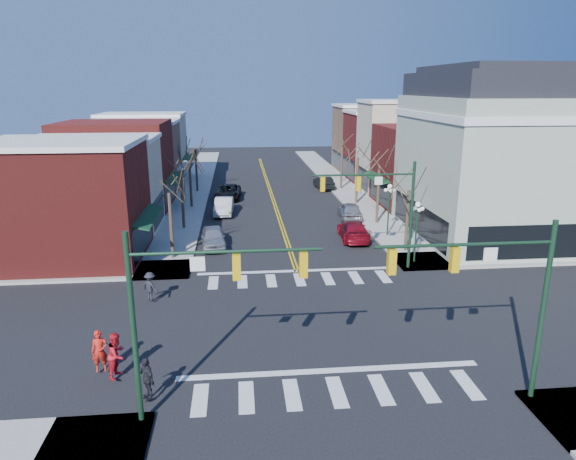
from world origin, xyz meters
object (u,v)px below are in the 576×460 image
object	(u,v)px
lamppost_midblock	(389,201)
pedestrian_dark_b	(150,286)
victorian_corner	(497,154)
lamppost_corner	(417,222)
pedestrian_red_b	(117,355)
pedestrian_red_a	(100,351)
car_left_far	(228,192)
pedestrian_dark_a	(147,378)
car_left_near	(213,237)
car_right_far	(324,183)
car_right_mid	(350,211)
car_right_near	(353,231)
car_left_mid	(224,206)

from	to	relation	value
lamppost_midblock	pedestrian_dark_b	size ratio (longest dim) A/B	2.60
victorian_corner	lamppost_corner	bearing A→B (deg)	-144.14
lamppost_midblock	pedestrian_red_b	distance (m)	25.87
lamppost_midblock	pedestrian_red_a	xyz separation A→B (m)	(-17.86, -18.88, -1.90)
lamppost_midblock	pedestrian_red_a	world-z (taller)	lamppost_midblock
lamppost_corner	car_left_far	xyz separation A→B (m)	(-13.00, 22.38, -2.20)
lamppost_corner	pedestrian_red_b	size ratio (longest dim) A/B	2.22
lamppost_midblock	car_left_far	bearing A→B (deg)	129.31
pedestrian_dark_a	car_left_far	bearing A→B (deg)	140.30
lamppost_corner	pedestrian_red_a	size ratio (longest dim) A/B	2.36
lamppost_corner	pedestrian_red_b	xyz separation A→B (m)	(-17.04, -12.88, -1.84)
car_left_near	lamppost_corner	bearing A→B (deg)	-24.80
lamppost_midblock	car_right_far	world-z (taller)	lamppost_midblock
car_right_mid	victorian_corner	bearing A→B (deg)	151.79
lamppost_midblock	car_right_mid	size ratio (longest dim) A/B	0.93
car_right_mid	pedestrian_dark_a	world-z (taller)	pedestrian_dark_a
car_left_far	pedestrian_red_b	world-z (taller)	pedestrian_red_b
car_right_near	pedestrian_dark_b	bearing A→B (deg)	41.62
car_right_near	car_right_far	world-z (taller)	car_right_near
lamppost_corner	car_right_near	world-z (taller)	lamppost_corner
car_left_near	car_left_mid	size ratio (longest dim) A/B	0.95
car_right_near	car_left_near	bearing A→B (deg)	8.00
lamppost_corner	lamppost_midblock	size ratio (longest dim) A/B	1.00
pedestrian_dark_b	pedestrian_dark_a	bearing A→B (deg)	133.88
car_left_far	pedestrian_red_a	world-z (taller)	pedestrian_red_a
car_left_far	car_right_near	bearing A→B (deg)	-54.62
car_left_mid	pedestrian_dark_b	size ratio (longest dim) A/B	2.84
pedestrian_dark_a	car_left_near	bearing A→B (deg)	139.40
pedestrian_red_a	pedestrian_dark_b	size ratio (longest dim) A/B	1.10
pedestrian_red_a	pedestrian_dark_b	distance (m)	7.38
pedestrian_red_a	car_right_mid	bearing A→B (deg)	45.58
car_left_near	pedestrian_red_a	distance (m)	17.94
car_left_far	car_right_far	world-z (taller)	car_left_far
car_left_mid	pedestrian_dark_b	world-z (taller)	pedestrian_dark_b
pedestrian_red_b	car_right_mid	bearing A→B (deg)	-15.36
car_left_near	pedestrian_dark_a	size ratio (longest dim) A/B	2.62
lamppost_midblock	car_right_far	distance (m)	20.63
lamppost_corner	car_right_near	distance (m)	7.04
victorian_corner	pedestrian_red_a	world-z (taller)	victorian_corner
car_left_mid	pedestrian_red_a	size ratio (longest dim) A/B	2.59
car_left_mid	car_left_near	bearing A→B (deg)	-90.59
car_left_mid	car_right_near	bearing A→B (deg)	-39.96
car_left_near	pedestrian_red_a	world-z (taller)	pedestrian_red_a
victorian_corner	car_left_near	world-z (taller)	victorian_corner
car_left_mid	pedestrian_dark_a	bearing A→B (deg)	-91.75
car_right_mid	pedestrian_red_a	xyz separation A→B (m)	(-16.06, -24.84, 0.27)
car_right_mid	pedestrian_red_a	world-z (taller)	pedestrian_red_a
car_left_near	car_left_far	bearing A→B (deg)	82.49
car_left_near	pedestrian_dark_b	distance (m)	10.61
pedestrian_dark_b	car_left_far	bearing A→B (deg)	-62.40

